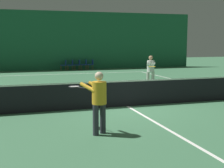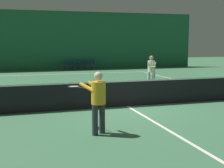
{
  "view_description": "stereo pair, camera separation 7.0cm",
  "coord_description": "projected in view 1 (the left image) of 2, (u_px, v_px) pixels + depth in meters",
  "views": [
    {
      "loc": [
        -3.83,
        -10.43,
        2.34
      ],
      "look_at": [
        -0.74,
        -0.5,
        0.91
      ],
      "focal_mm": 50.0,
      "sensor_mm": 36.0,
      "label": 1
    },
    {
      "loc": [
        -3.76,
        -10.45,
        2.34
      ],
      "look_at": [
        -0.74,
        -0.5,
        0.91
      ],
      "focal_mm": 50.0,
      "sensor_mm": 36.0,
      "label": 2
    }
  ],
  "objects": [
    {
      "name": "player_far",
      "position": [
        151.0,
        69.0,
        15.82
      ],
      "size": [
        0.79,
        1.37,
        1.62
      ],
      "rotation": [
        0.0,
        0.0,
        -1.93
      ],
      "color": "beige",
      "rests_on": "ground"
    },
    {
      "name": "courtside_chair_3",
      "position": [
        85.0,
        64.0,
        25.81
      ],
      "size": [
        0.44,
        0.44,
        0.84
      ],
      "rotation": [
        0.0,
        0.0,
        -1.57
      ],
      "color": "brown",
      "rests_on": "ground"
    },
    {
      "name": "tennis_net",
      "position": [
        128.0,
        92.0,
        11.24
      ],
      "size": [
        12.0,
        0.1,
        1.07
      ],
      "color": "black",
      "rests_on": "ground"
    },
    {
      "name": "court_line_baseline_far",
      "position": [
        71.0,
        74.0,
        22.57
      ],
      "size": [
        11.0,
        0.1,
        0.0
      ],
      "color": "white",
      "rests_on": "ground"
    },
    {
      "name": "courtside_chair_4",
      "position": [
        91.0,
        64.0,
        25.97
      ],
      "size": [
        0.44,
        0.44,
        0.84
      ],
      "rotation": [
        0.0,
        0.0,
        -1.57
      ],
      "color": "brown",
      "rests_on": "ground"
    },
    {
      "name": "court_line_centre",
      "position": [
        127.0,
        106.0,
        11.31
      ],
      "size": [
        0.1,
        12.8,
        0.0
      ],
      "color": "white",
      "rests_on": "ground"
    },
    {
      "name": "ground_plane",
      "position": [
        127.0,
        106.0,
        11.31
      ],
      "size": [
        60.0,
        60.0,
        0.0
      ],
      "primitive_type": "plane",
      "color": "#3D704C"
    },
    {
      "name": "court_line_service_far",
      "position": [
        88.0,
        84.0,
        17.36
      ],
      "size": [
        8.25,
        0.1,
        0.0
      ],
      "color": "white",
      "rests_on": "ground"
    },
    {
      "name": "backdrop_curtain",
      "position": [
        63.0,
        41.0,
        25.58
      ],
      "size": [
        23.0,
        0.12,
        4.78
      ],
      "color": "#1E5B3D",
      "rests_on": "ground"
    },
    {
      "name": "courtside_chair_0",
      "position": [
        64.0,
        64.0,
        25.31
      ],
      "size": [
        0.44,
        0.44,
        0.84
      ],
      "rotation": [
        0.0,
        0.0,
        -1.57
      ],
      "color": "brown",
      "rests_on": "ground"
    },
    {
      "name": "player_near",
      "position": [
        98.0,
        98.0,
        7.83
      ],
      "size": [
        0.95,
        1.32,
        1.6
      ],
      "rotation": [
        0.0,
        0.0,
        2.08
      ],
      "color": "#2D2D38",
      "rests_on": "ground"
    },
    {
      "name": "courtside_chair_2",
      "position": [
        78.0,
        64.0,
        25.64
      ],
      "size": [
        0.44,
        0.44,
        0.84
      ],
      "rotation": [
        0.0,
        0.0,
        -1.57
      ],
      "color": "brown",
      "rests_on": "ground"
    },
    {
      "name": "courtside_chair_1",
      "position": [
        71.0,
        64.0,
        25.47
      ],
      "size": [
        0.44,
        0.44,
        0.84
      ],
      "rotation": [
        0.0,
        0.0,
        -1.57
      ],
      "color": "brown",
      "rests_on": "ground"
    }
  ]
}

